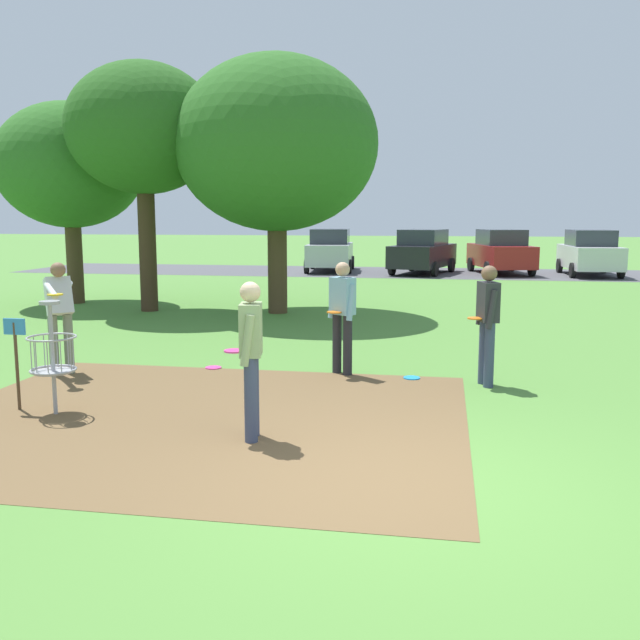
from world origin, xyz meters
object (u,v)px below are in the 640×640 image
(player_foreground_watching, at_px, (342,311))
(tree_mid_center, at_px, (70,166))
(parked_car_rightmost, at_px, (590,253))
(frisbee_by_tee, at_px, (412,378))
(parked_car_center_left, at_px, (423,252))
(tree_near_left, at_px, (276,145))
(disc_golf_basket, at_px, (48,353))
(tree_near_right, at_px, (143,130))
(parked_car_center_right, at_px, (501,252))
(player_throwing, at_px, (487,318))
(player_waiting_right, at_px, (251,351))
(player_waiting_left, at_px, (59,310))
(frisbee_near_basket, at_px, (213,368))
(parked_car_leftmost, at_px, (330,250))

(player_foreground_watching, distance_m, tree_mid_center, 11.64)
(player_foreground_watching, height_order, parked_car_rightmost, parked_car_rightmost)
(frisbee_by_tee, relative_size, parked_car_center_left, 0.05)
(tree_near_left, bearing_deg, disc_golf_basket, -93.80)
(tree_near_right, bearing_deg, parked_car_center_right, 54.44)
(player_foreground_watching, xyz_separation_m, frisbee_by_tee, (1.07, -0.13, -0.96))
(player_throwing, height_order, player_waiting_right, same)
(player_waiting_left, bearing_deg, disc_golf_basket, -63.08)
(frisbee_near_basket, bearing_deg, tree_near_right, 121.47)
(player_waiting_left, distance_m, parked_car_rightmost, 23.27)
(player_foreground_watching, height_order, parked_car_leftmost, parked_car_leftmost)
(frisbee_near_basket, xyz_separation_m, tree_mid_center, (-6.47, 7.38, 3.72))
(frisbee_by_tee, height_order, parked_car_rightmost, parked_car_rightmost)
(player_waiting_left, distance_m, tree_near_right, 8.03)
(disc_golf_basket, height_order, parked_car_leftmost, parked_car_leftmost)
(frisbee_near_basket, distance_m, tree_near_left, 7.63)
(player_throwing, height_order, player_waiting_left, same)
(disc_golf_basket, distance_m, parked_car_leftmost, 22.56)
(tree_near_right, bearing_deg, frisbee_near_basket, -58.53)
(player_foreground_watching, distance_m, frisbee_near_basket, 2.28)
(parked_car_center_left, xyz_separation_m, parked_car_center_right, (3.21, 0.52, 0.00))
(frisbee_near_basket, relative_size, tree_near_left, 0.04)
(parked_car_leftmost, bearing_deg, frisbee_near_basket, -86.05)
(player_throwing, bearing_deg, tree_near_left, 124.50)
(player_waiting_right, height_order, parked_car_center_right, parked_car_center_right)
(parked_car_center_right, bearing_deg, player_foreground_watching, -100.88)
(tree_near_left, distance_m, parked_car_center_left, 13.56)
(disc_golf_basket, height_order, player_waiting_left, player_waiting_left)
(disc_golf_basket, bearing_deg, tree_near_right, 106.64)
(parked_car_leftmost, xyz_separation_m, parked_car_center_right, (7.23, -0.01, 0.00))
(player_throwing, xyz_separation_m, parked_car_rightmost, (5.16, 19.82, -0.05))
(tree_near_right, bearing_deg, parked_car_leftmost, 79.77)
(parked_car_rightmost, bearing_deg, tree_near_left, -127.13)
(frisbee_near_basket, relative_size, tree_near_right, 0.04)
(disc_golf_basket, height_order, frisbee_near_basket, disc_golf_basket)
(frisbee_near_basket, relative_size, parked_car_leftmost, 0.06)
(player_waiting_right, relative_size, tree_near_left, 0.28)
(player_waiting_right, bearing_deg, tree_mid_center, 126.95)
(tree_near_right, xyz_separation_m, parked_car_leftmost, (2.44, 13.54, -3.56))
(parked_car_center_left, bearing_deg, disc_golf_basket, -99.72)
(frisbee_near_basket, bearing_deg, frisbee_by_tee, -2.90)
(tree_mid_center, distance_m, parked_car_center_left, 15.22)
(player_waiting_left, relative_size, parked_car_leftmost, 0.39)
(player_waiting_right, relative_size, parked_car_leftmost, 0.39)
(frisbee_by_tee, bearing_deg, parked_car_leftmost, 102.72)
(parked_car_rightmost, bearing_deg, player_waiting_right, -108.89)
(disc_golf_basket, height_order, parked_car_rightmost, parked_car_rightmost)
(parked_car_leftmost, xyz_separation_m, parked_car_center_left, (4.02, -0.53, 0.00))
(player_throwing, relative_size, frisbee_near_basket, 6.66)
(player_waiting_right, xyz_separation_m, parked_car_center_left, (1.10, 22.53, -0.05))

